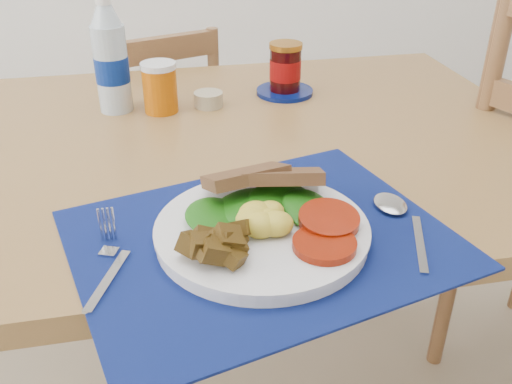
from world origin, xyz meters
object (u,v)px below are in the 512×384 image
water_bottle (111,62)px  juice_glass (160,89)px  chair_far (155,131)px  breakfast_plate (258,228)px  jam_on_saucer (285,72)px

water_bottle → juice_glass: size_ratio=2.42×
chair_far → water_bottle: bearing=60.5°
breakfast_plate → juice_glass: size_ratio=2.96×
water_bottle → breakfast_plate: bearing=-70.2°
water_bottle → juice_glass: 0.11m
jam_on_saucer → breakfast_plate: bearing=-107.5°
breakfast_plate → juice_glass: (-0.10, 0.51, 0.02)m
breakfast_plate → jam_on_saucer: (0.18, 0.56, 0.03)m
juice_glass → chair_far: bearing=91.8°
water_bottle → jam_on_saucer: size_ratio=1.85×
juice_glass → jam_on_saucer: bearing=10.4°
chair_far → water_bottle: chair_far is taller
water_bottle → jam_on_saucer: bearing=3.9°
chair_far → juice_glass: bearing=73.1°
chair_far → water_bottle: 0.54m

